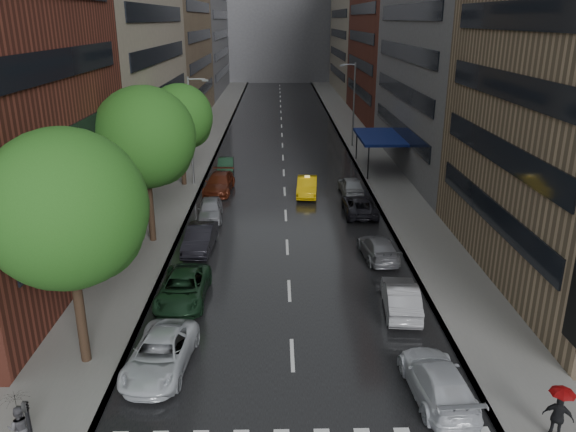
# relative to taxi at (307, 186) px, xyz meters

# --- Properties ---
(ground) EXTENTS (220.00, 220.00, 0.00)m
(ground) POSITION_rel_taxi_xyz_m (-1.81, -26.98, -0.74)
(ground) COLOR gray
(ground) RESTS_ON ground
(road) EXTENTS (14.00, 140.00, 0.01)m
(road) POSITION_rel_taxi_xyz_m (-1.81, 23.02, -0.74)
(road) COLOR black
(road) RESTS_ON ground
(sidewalk_left) EXTENTS (4.00, 140.00, 0.15)m
(sidewalk_left) POSITION_rel_taxi_xyz_m (-10.81, 23.02, -0.67)
(sidewalk_left) COLOR gray
(sidewalk_left) RESTS_ON ground
(sidewalk_right) EXTENTS (4.00, 140.00, 0.15)m
(sidewalk_right) POSITION_rel_taxi_xyz_m (7.19, 23.02, -0.67)
(sidewalk_right) COLOR gray
(sidewalk_right) RESTS_ON ground
(buildings_right) EXTENTS (8.05, 109.10, 36.00)m
(buildings_right) POSITION_rel_taxi_xyz_m (13.19, 29.72, 14.29)
(buildings_right) COLOR #937A5B
(buildings_right) RESTS_ON ground
(building_far) EXTENTS (40.00, 14.00, 32.00)m
(building_far) POSITION_rel_taxi_xyz_m (-1.81, 91.02, 15.26)
(building_far) COLOR slate
(building_far) RESTS_ON ground
(tree_near) EXTENTS (6.21, 6.21, 9.90)m
(tree_near) POSITION_rel_taxi_xyz_m (-10.41, -23.38, 6.04)
(tree_near) COLOR #382619
(tree_near) RESTS_ON ground
(tree_mid) EXTENTS (6.22, 6.22, 9.92)m
(tree_mid) POSITION_rel_taxi_xyz_m (-10.41, -9.96, 6.05)
(tree_mid) COLOR #382619
(tree_mid) RESTS_ON ground
(tree_far) EXTENTS (5.42, 5.42, 8.64)m
(tree_far) POSITION_rel_taxi_xyz_m (-10.41, 2.90, 5.17)
(tree_far) COLOR #382619
(tree_far) RESTS_ON ground
(taxi) EXTENTS (1.93, 4.61, 1.48)m
(taxi) POSITION_rel_taxi_xyz_m (0.00, 0.00, 0.00)
(taxi) COLOR yellow
(taxi) RESTS_ON ground
(parked_cars_left) EXTENTS (2.75, 35.90, 1.53)m
(parked_cars_left) POSITION_rel_taxi_xyz_m (-7.21, -10.17, -0.02)
(parked_cars_left) COLOR silver
(parked_cars_left) RESTS_ON ground
(parked_cars_right) EXTENTS (2.34, 30.87, 1.49)m
(parked_cars_right) POSITION_rel_taxi_xyz_m (3.59, -12.72, -0.03)
(parked_cars_right) COLOR silver
(parked_cars_right) RESTS_ON ground
(ped_black_umbrella) EXTENTS (0.96, 0.98, 2.09)m
(ped_black_umbrella) POSITION_rel_taxi_xyz_m (-10.87, -28.45, 0.65)
(ped_black_umbrella) COLOR #4D4C51
(ped_black_umbrella) RESTS_ON sidewalk_left
(ped_red_umbrella) EXTENTS (1.05, 0.82, 2.01)m
(ped_red_umbrella) POSITION_rel_taxi_xyz_m (6.97, -28.31, 0.59)
(ped_red_umbrella) COLOR black
(ped_red_umbrella) RESTS_ON sidewalk_right
(street_lamp_left) EXTENTS (1.74, 0.22, 9.00)m
(street_lamp_left) POSITION_rel_taxi_xyz_m (-9.53, 3.02, 4.15)
(street_lamp_left) COLOR gray
(street_lamp_left) RESTS_ON sidewalk_left
(street_lamp_right) EXTENTS (1.74, 0.22, 9.00)m
(street_lamp_right) POSITION_rel_taxi_xyz_m (5.91, 18.02, 4.15)
(street_lamp_right) COLOR gray
(street_lamp_right) RESTS_ON sidewalk_right
(awning) EXTENTS (4.00, 8.00, 3.12)m
(awning) POSITION_rel_taxi_xyz_m (7.17, 8.02, 2.39)
(awning) COLOR navy
(awning) RESTS_ON sidewalk_right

